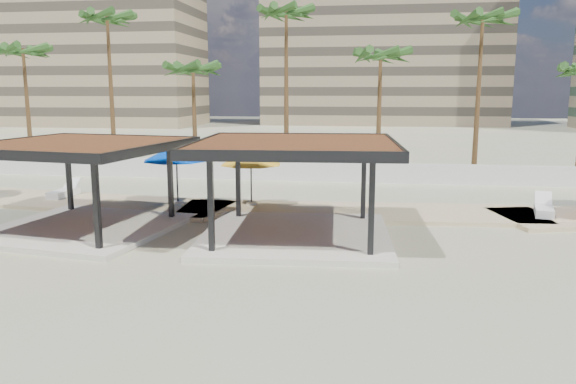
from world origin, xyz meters
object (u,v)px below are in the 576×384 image
pavilion_central (296,180)px  pavilion_west (80,178)px  lounger_a (64,192)px  lounger_b (544,210)px

pavilion_central → pavilion_west: size_ratio=0.97×
lounger_a → lounger_b: size_ratio=0.94×
pavilion_central → lounger_b: bearing=21.9°
pavilion_west → lounger_a: pavilion_west is taller
lounger_a → pavilion_central: bearing=-111.1°
lounger_b → pavilion_west: bearing=117.8°
pavilion_central → lounger_b: pavilion_central is taller
lounger_a → lounger_b: lounger_b is taller
pavilion_central → lounger_b: size_ratio=3.33×
lounger_b → lounger_a: bearing=100.5°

